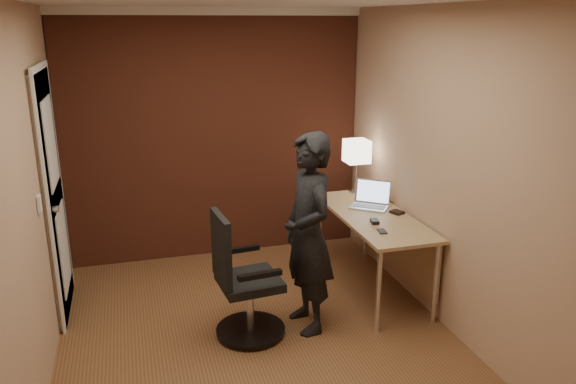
{
  "coord_description": "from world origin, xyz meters",
  "views": [
    {
      "loc": [
        -0.85,
        -3.6,
        2.37
      ],
      "look_at": [
        0.35,
        0.55,
        1.05
      ],
      "focal_mm": 35.0,
      "sensor_mm": 36.0,
      "label": 1
    }
  ],
  "objects_px": {
    "desk": "(380,227)",
    "laptop": "(371,199)",
    "phone": "(382,231)",
    "wallet": "(397,212)",
    "person": "(308,234)",
    "office_chair": "(242,284)",
    "desk_lamp": "(357,152)",
    "mouse": "(375,221)"
  },
  "relations": [
    {
      "from": "desk",
      "to": "wallet",
      "type": "height_order",
      "value": "wallet"
    },
    {
      "from": "desk",
      "to": "laptop",
      "type": "distance_m",
      "value": 0.29
    },
    {
      "from": "desk",
      "to": "phone",
      "type": "bearing_deg",
      "value": -113.83
    },
    {
      "from": "mouse",
      "to": "wallet",
      "type": "distance_m",
      "value": 0.35
    },
    {
      "from": "wallet",
      "to": "office_chair",
      "type": "xyz_separation_m",
      "value": [
        -1.5,
        -0.42,
        -0.3
      ]
    },
    {
      "from": "laptop",
      "to": "phone",
      "type": "relative_size",
      "value": 3.65
    },
    {
      "from": "desk",
      "to": "office_chair",
      "type": "bearing_deg",
      "value": -161.32
    },
    {
      "from": "laptop",
      "to": "desk",
      "type": "bearing_deg",
      "value": -90.08
    },
    {
      "from": "person",
      "to": "phone",
      "type": "bearing_deg",
      "value": 87.53
    },
    {
      "from": "desk",
      "to": "wallet",
      "type": "xyz_separation_m",
      "value": [
        0.14,
        -0.04,
        0.14
      ]
    },
    {
      "from": "desk",
      "to": "office_chair",
      "type": "height_order",
      "value": "office_chair"
    },
    {
      "from": "desk",
      "to": "laptop",
      "type": "xyz_separation_m",
      "value": [
        0.0,
        0.22,
        0.19
      ]
    },
    {
      "from": "laptop",
      "to": "office_chair",
      "type": "bearing_deg",
      "value": -153.37
    },
    {
      "from": "wallet",
      "to": "office_chair",
      "type": "bearing_deg",
      "value": -164.24
    },
    {
      "from": "mouse",
      "to": "wallet",
      "type": "xyz_separation_m",
      "value": [
        0.3,
        0.18,
        -0.01
      ]
    },
    {
      "from": "desk_lamp",
      "to": "mouse",
      "type": "relative_size",
      "value": 5.35
    },
    {
      "from": "phone",
      "to": "desk",
      "type": "bearing_deg",
      "value": 75.07
    },
    {
      "from": "laptop",
      "to": "phone",
      "type": "bearing_deg",
      "value": -106.12
    },
    {
      "from": "mouse",
      "to": "person",
      "type": "bearing_deg",
      "value": -149.79
    },
    {
      "from": "phone",
      "to": "wallet",
      "type": "height_order",
      "value": "wallet"
    },
    {
      "from": "phone",
      "to": "wallet",
      "type": "bearing_deg",
      "value": 58.65
    },
    {
      "from": "laptop",
      "to": "office_chair",
      "type": "xyz_separation_m",
      "value": [
        -1.36,
        -0.68,
        -0.35
      ]
    },
    {
      "from": "desk_lamp",
      "to": "mouse",
      "type": "height_order",
      "value": "desk_lamp"
    },
    {
      "from": "mouse",
      "to": "person",
      "type": "relative_size",
      "value": 0.06
    },
    {
      "from": "mouse",
      "to": "phone",
      "type": "bearing_deg",
      "value": -86.7
    },
    {
      "from": "desk",
      "to": "person",
      "type": "bearing_deg",
      "value": -151.27
    },
    {
      "from": "desk_lamp",
      "to": "phone",
      "type": "xyz_separation_m",
      "value": [
        -0.21,
        -1.07,
        -0.41
      ]
    },
    {
      "from": "wallet",
      "to": "person",
      "type": "bearing_deg",
      "value": -156.67
    },
    {
      "from": "phone",
      "to": "mouse",
      "type": "bearing_deg",
      "value": 91.63
    },
    {
      "from": "laptop",
      "to": "office_chair",
      "type": "relative_size",
      "value": 0.42
    },
    {
      "from": "desk",
      "to": "phone",
      "type": "height_order",
      "value": "phone"
    },
    {
      "from": "phone",
      "to": "person",
      "type": "xyz_separation_m",
      "value": [
        -0.64,
        -0.03,
        0.06
      ]
    },
    {
      "from": "desk",
      "to": "desk_lamp",
      "type": "bearing_deg",
      "value": 87.83
    },
    {
      "from": "mouse",
      "to": "person",
      "type": "height_order",
      "value": "person"
    },
    {
      "from": "desk",
      "to": "phone",
      "type": "xyz_separation_m",
      "value": [
        -0.19,
        -0.42,
        0.13
      ]
    },
    {
      "from": "laptop",
      "to": "wallet",
      "type": "height_order",
      "value": "laptop"
    },
    {
      "from": "phone",
      "to": "person",
      "type": "bearing_deg",
      "value": -167.99
    },
    {
      "from": "phone",
      "to": "office_chair",
      "type": "xyz_separation_m",
      "value": [
        -1.18,
        -0.04,
        -0.29
      ]
    },
    {
      "from": "desk",
      "to": "office_chair",
      "type": "distance_m",
      "value": 1.45
    },
    {
      "from": "desk",
      "to": "mouse",
      "type": "distance_m",
      "value": 0.3
    },
    {
      "from": "desk_lamp",
      "to": "laptop",
      "type": "distance_m",
      "value": 0.55
    },
    {
      "from": "desk_lamp",
      "to": "desk",
      "type": "bearing_deg",
      "value": -92.17
    }
  ]
}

